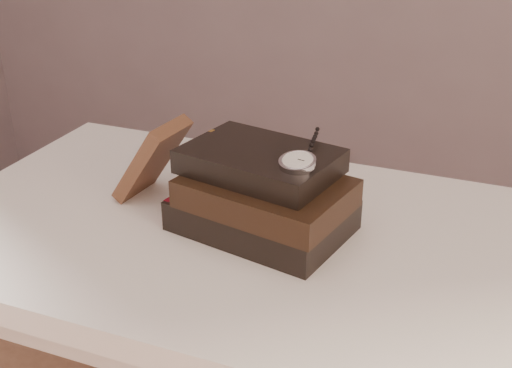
% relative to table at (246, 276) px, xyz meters
% --- Properties ---
extents(table, '(1.00, 0.60, 0.75)m').
position_rel_table_xyz_m(table, '(0.00, 0.00, 0.00)').
color(table, white).
rests_on(table, ground).
extents(book_stack, '(0.28, 0.22, 0.13)m').
position_rel_table_xyz_m(book_stack, '(0.03, 0.00, 0.15)').
color(book_stack, black).
rests_on(book_stack, table).
extents(journal, '(0.12, 0.11, 0.14)m').
position_rel_table_xyz_m(journal, '(-0.18, 0.04, 0.16)').
color(journal, '#422619').
rests_on(journal, table).
extents(pocket_watch, '(0.06, 0.16, 0.02)m').
position_rel_table_xyz_m(pocket_watch, '(0.09, -0.02, 0.23)').
color(pocket_watch, silver).
rests_on(pocket_watch, book_stack).
extents(eyeglasses, '(0.13, 0.14, 0.05)m').
position_rel_table_xyz_m(eyeglasses, '(-0.05, 0.11, 0.16)').
color(eyeglasses, silver).
rests_on(eyeglasses, book_stack).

